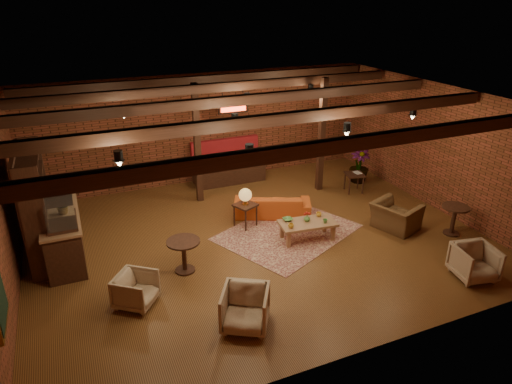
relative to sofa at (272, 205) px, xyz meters
name	(u,v)px	position (x,y,z in m)	size (l,w,h in m)	color
floor	(257,239)	(-0.85, -1.00, -0.28)	(10.00, 10.00, 0.00)	#402510
ceiling	(257,102)	(-0.85, -1.00, 2.92)	(10.00, 8.00, 0.02)	black
wall_back	(204,129)	(-0.85, 3.00, 1.32)	(10.00, 0.02, 3.20)	brown
wall_front	(366,268)	(-0.85, -5.00, 1.32)	(10.00, 0.02, 3.20)	brown
wall_left	(1,215)	(-5.85, -1.00, 1.32)	(0.02, 8.00, 3.20)	brown
wall_right	(435,147)	(4.15, -1.00, 1.32)	(0.02, 8.00, 3.20)	brown
ceiling_beams	(257,108)	(-0.85, -1.00, 2.80)	(9.80, 6.40, 0.22)	black
ceiling_pipe	(231,103)	(-0.85, 0.60, 2.57)	(0.12, 0.12, 9.60)	black
post_left	(197,144)	(-1.45, 1.60, 1.32)	(0.16, 0.16, 3.20)	black
post_right	(322,136)	(1.95, 1.00, 1.32)	(0.16, 0.16, 3.20)	black
service_counter	(61,222)	(-4.95, 0.00, 0.52)	(0.80, 2.50, 1.60)	black
plant_counter	(62,199)	(-4.85, 0.20, 0.94)	(0.35, 0.39, 0.30)	#337F33
shelving_hutch	(37,206)	(-5.35, 0.10, 0.92)	(0.52, 2.00, 2.40)	black
banquette	(229,166)	(-0.25, 2.55, 0.22)	(2.10, 0.70, 1.00)	maroon
service_sign	(233,108)	(-0.25, 2.10, 2.07)	(0.86, 0.06, 0.30)	#FF3919
ceiling_spotlights	(257,118)	(-0.85, -1.00, 2.58)	(6.40, 4.40, 0.28)	black
rug	(288,232)	(-0.06, -1.01, -0.28)	(3.04, 2.33, 0.01)	maroon
sofa	(272,205)	(0.00, 0.00, 0.00)	(1.94, 0.76, 0.57)	#C04C1A
coffee_table	(307,224)	(0.19, -1.46, 0.11)	(1.36, 0.79, 0.69)	#966A46
side_table_lamp	(245,198)	(-0.86, -0.30, 0.47)	(0.63, 0.63, 0.99)	black
round_table_left	(184,251)	(-2.74, -1.64, 0.19)	(0.68, 0.68, 0.71)	black
armchair_a	(136,288)	(-3.83, -2.36, 0.06)	(0.67, 0.62, 0.69)	beige
armchair_b	(245,307)	(-2.22, -3.69, 0.11)	(0.77, 0.72, 0.79)	beige
armchair_right	(396,212)	(2.41, -1.83, 0.16)	(1.01, 0.66, 0.89)	brown
side_table_book	(355,175)	(2.77, 0.44, 0.23)	(0.61, 0.61, 0.57)	black
round_table_right	(454,216)	(3.48, -2.58, 0.20)	(0.61, 0.61, 0.72)	black
armchair_far	(475,261)	(2.51, -4.13, 0.10)	(0.74, 0.70, 0.77)	beige
plant_tall	(362,132)	(3.33, 1.01, 1.27)	(1.74, 1.74, 3.10)	#4C7F4C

